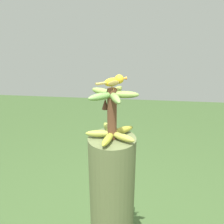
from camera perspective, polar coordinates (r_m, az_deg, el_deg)
name	(u,v)px	position (r m, az deg, el deg)	size (l,w,h in m)	color
banana_tree	(112,218)	(1.80, 0.00, -22.18)	(0.27, 0.27, 1.15)	#5B663D
banana_bunch	(112,114)	(1.40, -0.04, -0.45)	(0.29, 0.29, 0.29)	brown
perched_bird	(115,81)	(1.34, 0.65, 6.79)	(0.15, 0.12, 0.07)	#C68933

